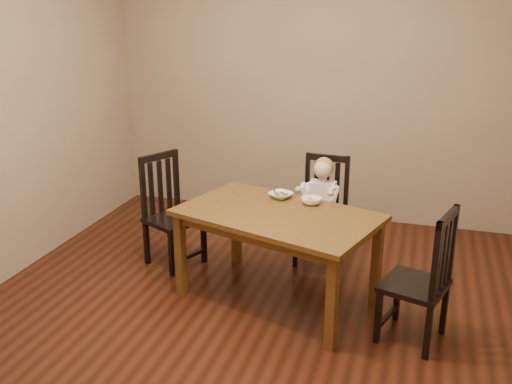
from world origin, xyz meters
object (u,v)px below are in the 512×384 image
(chair_child, at_px, (323,212))
(toddler, at_px, (322,200))
(dining_table, at_px, (278,223))
(bowl_veg, at_px, (311,201))
(chair_left, at_px, (170,212))
(bowl_peas, at_px, (281,195))
(chair_right, at_px, (422,280))

(chair_child, bearing_deg, toddler, 90.00)
(dining_table, height_order, bowl_veg, bowl_veg)
(chair_left, height_order, bowl_veg, chair_left)
(bowl_peas, bearing_deg, chair_right, -27.89)
(chair_child, height_order, toddler, chair_child)
(dining_table, distance_m, chair_child, 0.81)
(chair_left, relative_size, chair_right, 1.02)
(chair_left, bearing_deg, bowl_peas, 112.66)
(toddler, relative_size, bowl_veg, 3.07)
(dining_table, xyz_separation_m, chair_left, (-1.01, 0.37, -0.16))
(chair_child, distance_m, chair_right, 1.31)
(toddler, bearing_deg, bowl_peas, 62.48)
(dining_table, bearing_deg, chair_child, 76.17)
(chair_child, height_order, chair_right, chair_right)
(dining_table, relative_size, chair_left, 1.68)
(chair_left, bearing_deg, chair_child, 134.37)
(bowl_peas, bearing_deg, chair_left, 176.52)
(dining_table, relative_size, chair_right, 1.71)
(bowl_peas, bearing_deg, toddler, 59.14)
(bowl_veg, bearing_deg, toddler, 90.52)
(dining_table, bearing_deg, bowl_veg, 52.30)
(chair_left, xyz_separation_m, bowl_veg, (1.20, -0.12, 0.27))
(dining_table, bearing_deg, chair_left, 160.04)
(chair_left, distance_m, bowl_peas, 0.99)
(chair_right, height_order, bowl_peas, chair_right)
(chair_left, bearing_deg, chair_right, 98.99)
(dining_table, relative_size, bowl_peas, 9.09)
(chair_child, bearing_deg, bowl_peas, 64.81)
(chair_left, height_order, chair_right, chair_left)
(chair_right, xyz_separation_m, bowl_peas, (-1.07, 0.57, 0.27))
(toddler, bearing_deg, dining_table, 78.87)
(chair_child, relative_size, toddler, 1.89)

